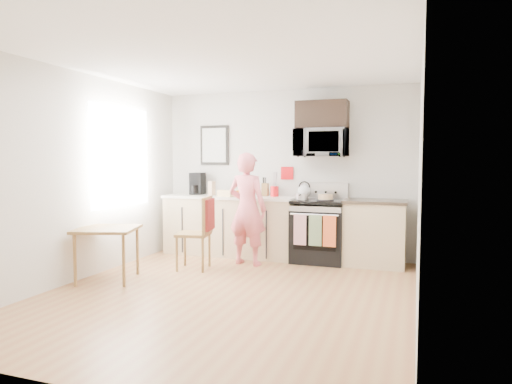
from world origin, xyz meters
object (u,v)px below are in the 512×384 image
(range, at_px, (319,232))
(chair, at_px, (203,223))
(person, at_px, (247,209))
(dining_table, at_px, (107,234))
(cake, at_px, (325,198))
(microwave, at_px, (321,143))

(range, xyz_separation_m, chair, (-1.40, -1.02, 0.21))
(person, distance_m, dining_table, 1.95)
(cake, bearing_deg, microwave, 117.70)
(microwave, xyz_separation_m, person, (-0.94, -0.63, -0.95))
(microwave, xyz_separation_m, dining_table, (-2.28, -2.03, -1.17))
(person, relative_size, dining_table, 2.07)
(chair, bearing_deg, microwave, 28.04)
(person, relative_size, chair, 1.60)
(range, height_order, microwave, microwave)
(chair, xyz_separation_m, cake, (1.51, 0.92, 0.32))
(chair, distance_m, cake, 1.79)
(dining_table, height_order, chair, chair)
(range, xyz_separation_m, dining_table, (-2.28, -1.93, 0.15))
(range, xyz_separation_m, microwave, (-0.00, 0.10, 1.32))
(person, distance_m, chair, 0.69)
(chair, bearing_deg, dining_table, -145.02)
(person, distance_m, cake, 1.14)
(range, distance_m, cake, 0.55)
(range, bearing_deg, microwave, 90.06)
(dining_table, bearing_deg, person, 46.26)
(cake, bearing_deg, person, -158.01)
(range, height_order, person, person)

